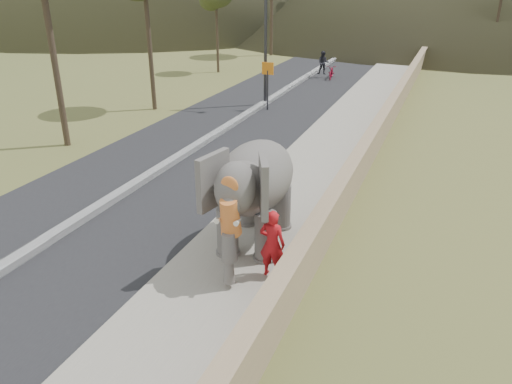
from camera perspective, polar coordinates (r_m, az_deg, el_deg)
ground at (r=11.04m, az=-4.84°, el=-11.84°), size 160.00×160.00×0.00m
road at (r=21.16m, az=-5.12°, el=6.06°), size 7.00×120.00×0.03m
median at (r=21.13m, az=-5.13°, el=6.31°), size 0.35×120.00×0.22m
walkway at (r=19.50m, az=8.19°, el=4.55°), size 3.00×120.00×0.15m
parapet at (r=19.07m, az=13.10°, el=5.23°), size 0.30×120.00×1.10m
lamppost at (r=25.98m, az=1.81°, el=20.35°), size 1.76×0.36×8.00m
signboard at (r=25.39m, az=1.34°, el=12.92°), size 0.60×0.08×2.40m
elephant_and_man at (r=12.22m, az=-0.02°, el=0.03°), size 2.39×3.93×2.71m
motorcyclist at (r=34.06m, az=8.26°, el=13.81°), size 1.42×1.80×1.75m
trees at (r=37.33m, az=17.54°, el=19.17°), size 48.18×43.62×9.61m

